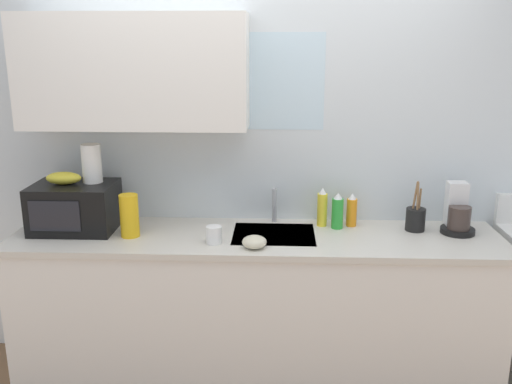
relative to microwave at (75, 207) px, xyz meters
The scene contains 14 objects.
kitchen_wall_assembly 0.99m from the microwave, 15.99° to the left, with size 3.52×0.42×2.50m.
counter_unit 1.19m from the microwave, ahead, with size 2.75×0.63×0.90m.
sink_faucet 1.16m from the microwave, ahead, with size 0.03×0.03×0.21m, color #B2B5BA.
microwave is the anchor object (origin of this frame).
banana_bunch 0.18m from the microwave, behind, with size 0.20×0.11×0.07m, color gold.
paper_towel_roll 0.27m from the microwave, 27.17° to the left, with size 0.11×0.11×0.22m, color white.
coffee_maker 2.18m from the microwave, ahead, with size 0.19×0.21×0.28m.
dish_soap_bottle_yellow 1.43m from the microwave, ahead, with size 0.06×0.06×0.23m.
dish_soap_bottle_green 1.51m from the microwave, ahead, with size 0.07×0.07×0.21m.
dish_soap_bottle_orange 1.60m from the microwave, ahead, with size 0.06×0.06×0.20m.
cereal_canister 0.35m from the microwave, 16.13° to the right, with size 0.10×0.10×0.24m, color gold.
mug_white 0.84m from the microwave, 12.96° to the right, with size 0.08×0.08×0.10m, color white.
utensil_crock 1.95m from the microwave, ahead, with size 0.11×0.11×0.29m.
small_bowl 1.07m from the microwave, 13.45° to the right, with size 0.13×0.13×0.07m, color beige.
Camera 1 is at (0.13, -2.96, 1.96)m, focal length 39.28 mm.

